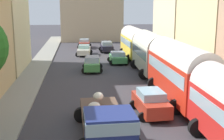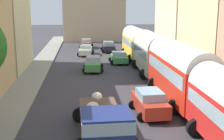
# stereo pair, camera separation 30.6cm
# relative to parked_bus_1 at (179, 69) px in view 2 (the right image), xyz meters

# --- Properties ---
(ground_plane) EXTENTS (154.00, 154.00, 0.00)m
(ground_plane) POSITION_rel_parked_bus_1_xyz_m (-4.60, 11.50, -2.36)
(ground_plane) COLOR #3B393D
(sidewalk_left) EXTENTS (2.50, 70.00, 0.14)m
(sidewalk_left) POSITION_rel_parked_bus_1_xyz_m (-11.85, 11.50, -2.29)
(sidewalk_left) COLOR gray
(sidewalk_left) RESTS_ON ground
(sidewalk_right) EXTENTS (2.50, 70.00, 0.14)m
(sidewalk_right) POSITION_rel_parked_bus_1_xyz_m (2.65, 11.50, -2.29)
(sidewalk_right) COLOR #A5AC96
(sidewalk_right) RESTS_ON ground
(building_right_2) EXTENTS (5.72, 10.44, 11.77)m
(building_right_2) POSITION_rel_parked_bus_1_xyz_m (6.50, 8.14, 3.54)
(building_right_2) COLOR beige
(building_right_2) RESTS_ON ground
(building_right_3) EXTENTS (5.94, 10.43, 8.54)m
(building_right_3) POSITION_rel_parked_bus_1_xyz_m (6.60, 19.02, 1.93)
(building_right_3) COLOR beige
(building_right_3) RESTS_ON ground
(distant_church) EXTENTS (11.69, 6.77, 18.38)m
(distant_church) POSITION_rel_parked_bus_1_xyz_m (-4.60, 39.28, 3.84)
(distant_church) COLOR tan
(distant_church) RESTS_ON ground
(parked_bus_1) EXTENTS (3.31, 9.70, 4.25)m
(parked_bus_1) POSITION_rel_parked_bus_1_xyz_m (0.00, 0.00, 0.00)
(parked_bus_1) COLOR red
(parked_bus_1) RESTS_ON ground
(parked_bus_2) EXTENTS (3.44, 8.10, 4.19)m
(parked_bus_2) POSITION_rel_parked_bus_1_xyz_m (-0.00, 9.00, -0.05)
(parked_bus_2) COLOR silver
(parked_bus_2) RESTS_ON ground
(parked_bus_3) EXTENTS (3.32, 8.74, 4.03)m
(parked_bus_3) POSITION_rel_parked_bus_1_xyz_m (0.00, 18.00, -0.13)
(parked_bus_3) COLOR gold
(parked_bus_3) RESTS_ON ground
(cargo_truck_0) EXTENTS (3.26, 7.38, 2.19)m
(cargo_truck_0) POSITION_rel_parked_bus_1_xyz_m (-6.01, -6.72, -1.20)
(cargo_truck_0) COLOR navy
(cargo_truck_0) RESTS_ON ground
(car_0) EXTENTS (2.35, 3.88, 1.58)m
(car_0) POSITION_rel_parked_bus_1_xyz_m (-5.88, 10.76, -1.57)
(car_0) COLOR #489349
(car_0) RESTS_ON ground
(car_1) EXTENTS (2.45, 4.41, 1.43)m
(car_1) POSITION_rel_parked_bus_1_xyz_m (-6.50, 21.40, -1.63)
(car_1) COLOR silver
(car_1) RESTS_ON ground
(car_2) EXTENTS (2.34, 3.70, 1.47)m
(car_2) POSITION_rel_parked_bus_1_xyz_m (-6.30, 28.70, -1.61)
(car_2) COLOR #BC3728
(car_2) RESTS_ON ground
(car_3) EXTENTS (2.37, 3.91, 1.60)m
(car_3) POSITION_rel_parked_bus_1_xyz_m (-2.78, -2.80, -1.56)
(car_3) COLOR #B8331F
(car_3) RESTS_ON ground
(car_4) EXTENTS (2.36, 3.63, 1.40)m
(car_4) POSITION_rel_parked_bus_1_xyz_m (-2.61, 14.81, -1.64)
(car_4) COLOR #479952
(car_4) RESTS_ON ground
(car_5) EXTENTS (2.24, 4.00, 1.56)m
(car_5) POSITION_rel_parked_bus_1_xyz_m (-3.09, 24.06, -1.57)
(car_5) COLOR #201E2F
(car_5) RESTS_ON ground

